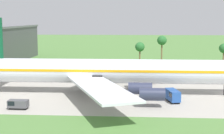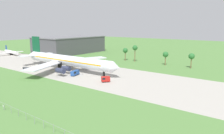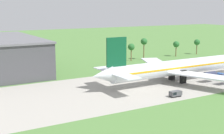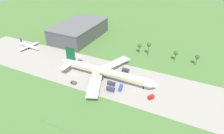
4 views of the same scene
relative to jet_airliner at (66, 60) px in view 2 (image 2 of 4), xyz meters
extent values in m
plane|color=#517F3D|center=(28.35, 2.30, -5.50)|extent=(600.00, 600.00, 0.00)
cube|color=#A8A399|center=(28.35, 2.30, -5.49)|extent=(320.00, 44.00, 0.02)
cylinder|color=silver|center=(1.32, 0.00, 0.06)|extent=(64.62, 5.83, 5.83)
cone|color=silver|center=(35.96, 0.00, 0.06)|extent=(4.66, 5.71, 5.71)
cone|color=silver|center=(-34.64, 0.00, 0.49)|extent=(7.29, 5.54, 5.54)
cube|color=#EFA314|center=(1.32, 0.00, 0.49)|extent=(54.93, 5.95, 0.58)
cube|color=#0F4C2D|center=(-29.24, 0.00, 7.93)|extent=(7.58, 0.50, 9.91)
cube|color=silver|center=(-29.54, 0.00, 0.93)|extent=(5.25, 23.32, 0.30)
cube|color=silver|center=(-0.26, -14.57, -0.96)|extent=(17.94, 29.85, 0.44)
cube|color=silver|center=(-0.26, 14.57, -0.96)|extent=(17.94, 29.85, 0.44)
cylinder|color=#2D334C|center=(8.02, -7.00, -2.68)|extent=(5.25, 2.62, 2.62)
cylinder|color=#2D334C|center=(10.37, -12.82, -2.68)|extent=(5.25, 2.62, 2.62)
cylinder|color=#2D334C|center=(8.02, 7.00, -2.68)|extent=(5.25, 2.62, 2.62)
cylinder|color=#2D334C|center=(10.37, 12.82, -2.68)|extent=(5.25, 2.62, 2.62)
cube|color=black|center=(28.45, 0.00, -3.01)|extent=(0.70, 0.90, 4.97)
cube|color=black|center=(-1.92, -3.21, -3.01)|extent=(2.40, 1.20, 4.97)
cube|color=black|center=(-1.92, 3.21, -3.01)|extent=(2.40, 1.20, 4.97)
cylinder|color=white|center=(-86.91, 13.00, -2.91)|extent=(23.13, 5.11, 2.72)
cube|color=navy|center=(-97.19, 14.09, 0.35)|extent=(2.46, 0.50, 3.81)
cube|color=white|center=(-86.91, 13.00, -3.18)|extent=(5.41, 20.90, 0.24)
cube|color=black|center=(-86.91, 13.00, -4.20)|extent=(1.45, 2.56, 2.59)
cube|color=black|center=(15.16, -7.37, -5.30)|extent=(2.72, 4.80, 0.40)
cube|color=#234C99|center=(15.16, -7.37, -3.98)|extent=(3.09, 5.63, 2.23)
cube|color=black|center=(15.47, -8.80, -3.65)|extent=(2.39, 2.26, 0.90)
cube|color=black|center=(36.01, -7.90, -5.30)|extent=(3.40, 3.67, 0.40)
cube|color=#B21E19|center=(36.01, -7.90, -3.99)|extent=(3.90, 4.25, 2.21)
cube|color=black|center=(35.38, -8.74, -3.66)|extent=(2.43, 2.30, 0.90)
cube|color=black|center=(-16.62, -15.70, -5.30)|extent=(3.40, 1.88, 0.40)
cube|color=#4C4C51|center=(-16.62, -15.70, -4.36)|extent=(4.00, 2.10, 1.47)
cube|color=black|center=(-17.71, -15.67, -4.14)|extent=(1.43, 2.07, 0.90)
cylinder|color=gray|center=(32.35, -52.70, -4.45)|extent=(0.10, 0.10, 2.10)
cylinder|color=gray|center=(36.35, -52.70, -4.45)|extent=(0.10, 0.10, 2.10)
cylinder|color=gray|center=(40.35, -52.70, -4.45)|extent=(0.10, 0.10, 2.10)
cylinder|color=gray|center=(44.35, -52.70, -4.45)|extent=(0.10, 0.10, 2.10)
cylinder|color=gray|center=(48.35, -52.70, -4.45)|extent=(0.10, 0.10, 2.10)
cylinder|color=gray|center=(52.35, -52.70, -4.45)|extent=(0.10, 0.10, 2.10)
cylinder|color=gray|center=(56.35, -52.70, -4.45)|extent=(0.10, 0.10, 2.10)
cylinder|color=gray|center=(60.35, -52.70, -4.45)|extent=(0.10, 0.10, 2.10)
cylinder|color=gray|center=(32.32, -53.00, -4.70)|extent=(0.08, 0.08, 1.60)
cube|color=white|center=(32.32, -53.02, -4.10)|extent=(0.44, 0.03, 0.56)
cube|color=#47474C|center=(-59.46, 55.75, 1.67)|extent=(36.00, 60.00, 14.34)
cube|color=slate|center=(-59.46, 55.75, 9.24)|extent=(36.72, 61.20, 0.80)
cylinder|color=brown|center=(56.44, 48.25, -2.08)|extent=(0.56, 0.56, 6.82)
sphere|color=#28662D|center=(56.44, 48.25, 1.93)|extent=(3.60, 3.60, 3.60)
cylinder|color=brown|center=(39.95, 48.25, -2.22)|extent=(0.56, 0.56, 6.56)
sphere|color=#28662D|center=(39.95, 48.25, 1.66)|extent=(3.60, 3.60, 3.60)
cylinder|color=brown|center=(16.95, 48.25, -0.79)|extent=(0.56, 0.56, 9.42)
sphere|color=#28662D|center=(16.95, 48.25, 4.53)|extent=(3.60, 3.60, 3.60)
cylinder|color=brown|center=(8.71, 48.25, -2.03)|extent=(0.56, 0.56, 6.93)
sphere|color=#28662D|center=(8.71, 48.25, 2.03)|extent=(3.60, 3.60, 3.60)
camera|label=1|loc=(6.74, -81.67, 12.65)|focal=55.00mm
camera|label=2|loc=(97.36, -82.85, 20.28)|focal=35.00mm
camera|label=3|loc=(-82.30, -88.75, 22.58)|focal=50.00mm
camera|label=4|loc=(56.12, -105.22, 75.99)|focal=32.00mm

